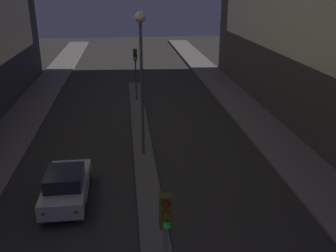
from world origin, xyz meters
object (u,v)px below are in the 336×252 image
traffic_light_near (166,234)px  car_left_lane (66,185)px  street_lamp (141,54)px  traffic_light_mid (135,63)px

traffic_light_near → car_left_lane: (-3.66, 7.10, -2.41)m
street_lamp → car_left_lane: street_lamp is taller
traffic_light_mid → street_lamp: street_lamp is taller
traffic_light_near → car_left_lane: traffic_light_near is taller
traffic_light_near → car_left_lane: 8.35m
traffic_light_near → traffic_light_mid: 22.17m
traffic_light_near → street_lamp: 11.86m
traffic_light_mid → street_lamp: (0.00, -10.59, 2.53)m
traffic_light_mid → car_left_lane: 15.69m
traffic_light_near → traffic_light_mid: (0.00, 22.17, 0.00)m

